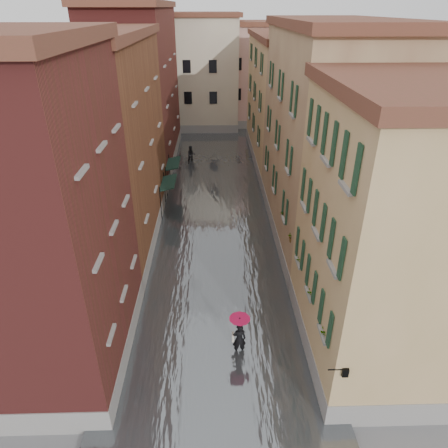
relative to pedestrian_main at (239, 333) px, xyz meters
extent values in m
plane|color=slate|center=(-0.97, 2.21, -1.24)|extent=(120.00, 120.00, 0.00)
cube|color=#505559|center=(-0.97, 15.21, -1.14)|extent=(10.00, 60.00, 0.20)
cube|color=maroon|center=(-7.97, 0.21, 5.26)|extent=(6.00, 8.00, 13.00)
cube|color=brown|center=(-7.97, 11.21, 5.01)|extent=(6.00, 14.00, 12.50)
cube|color=maroon|center=(-7.97, 26.21, 5.76)|extent=(6.00, 16.00, 14.00)
cube|color=tan|center=(6.03, 0.21, 4.51)|extent=(6.00, 8.00, 11.50)
cube|color=tan|center=(6.03, 11.21, 5.26)|extent=(6.00, 14.00, 13.00)
cube|color=tan|center=(6.03, 26.21, 4.51)|extent=(6.00, 16.00, 11.50)
cube|color=beige|center=(-3.97, 40.21, 5.26)|extent=(12.00, 9.00, 13.00)
cube|color=#D19C93|center=(5.03, 42.21, 4.76)|extent=(10.00, 9.00, 12.00)
cube|color=black|center=(-4.42, 14.36, 1.31)|extent=(1.09, 2.81, 0.31)
cylinder|color=black|center=(-4.92, 12.95, 0.16)|extent=(0.06, 0.06, 2.80)
cylinder|color=black|center=(-4.92, 15.76, 0.16)|extent=(0.06, 0.06, 2.80)
cube|color=black|center=(-4.42, 18.49, 1.31)|extent=(1.09, 2.94, 0.31)
cylinder|color=black|center=(-4.92, 17.02, 0.16)|extent=(0.06, 0.06, 2.80)
cylinder|color=black|center=(-4.92, 19.95, 0.16)|extent=(0.06, 0.06, 2.80)
cylinder|color=black|center=(3.08, -3.79, 1.86)|extent=(0.60, 0.05, 0.05)
cube|color=black|center=(3.38, -3.79, 1.76)|extent=(0.22, 0.22, 0.35)
cube|color=beige|center=(3.38, -3.79, 1.76)|extent=(0.14, 0.14, 0.24)
cube|color=brown|center=(3.15, -2.20, 1.91)|extent=(0.22, 0.85, 0.18)
imported|color=#265926|center=(3.15, -2.20, 2.33)|extent=(0.59, 0.51, 0.66)
cube|color=brown|center=(3.15, 0.16, 1.91)|extent=(0.22, 0.85, 0.18)
imported|color=#265926|center=(3.15, 0.16, 2.33)|extent=(0.59, 0.51, 0.66)
cube|color=brown|center=(3.15, 2.65, 1.91)|extent=(0.22, 0.85, 0.18)
imported|color=#265926|center=(3.15, 2.65, 2.33)|extent=(0.59, 0.51, 0.66)
cube|color=brown|center=(3.15, 4.97, 1.91)|extent=(0.22, 0.85, 0.18)
imported|color=#265926|center=(3.15, 4.97, 2.33)|extent=(0.59, 0.51, 0.66)
cube|color=brown|center=(3.15, 7.60, 1.91)|extent=(0.22, 0.85, 0.18)
imported|color=#265926|center=(3.15, 7.60, 2.33)|extent=(0.59, 0.51, 0.66)
imported|color=black|center=(0.00, 0.00, -0.39)|extent=(0.67, 0.48, 1.71)
cube|color=beige|center=(-0.28, 0.05, -0.29)|extent=(0.08, 0.30, 0.38)
cylinder|color=black|center=(0.00, 0.00, 0.11)|extent=(0.02, 0.02, 1.00)
cone|color=#B00B3B|center=(0.00, 0.00, 0.68)|extent=(0.95, 0.95, 0.28)
imported|color=black|center=(-3.28, 25.36, -0.33)|extent=(1.02, 0.88, 1.82)
camera|label=1|loc=(-1.05, -13.28, 12.78)|focal=32.00mm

